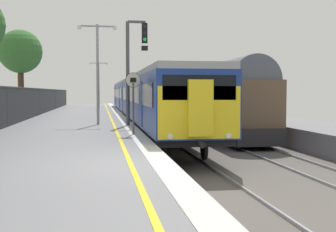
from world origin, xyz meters
name	(u,v)px	position (x,y,z in m)	size (l,w,h in m)	color
ground	(251,185)	(2.64, 0.00, -0.61)	(17.40, 110.00, 1.21)	slate
commuter_train_at_platform	(140,97)	(2.10, 24.02, 1.27)	(2.83, 41.81, 3.81)	navy
freight_train_adjacent_track	(178,95)	(6.10, 29.95, 1.38)	(2.60, 43.21, 4.36)	#232326
signal_gantry	(133,60)	(0.61, 11.84, 3.26)	(1.10, 0.24, 5.24)	#47474C
speed_limit_sign	(133,95)	(0.25, 6.95, 1.57)	(0.59, 0.08, 2.44)	#59595B
platform_lamp_mid	(98,65)	(-1.14, 12.73, 3.07)	(2.00, 0.20, 5.15)	#93999E
platform_lamp_far	(99,80)	(-1.14, 38.30, 2.96)	(2.00, 0.20, 4.93)	#93999E
background_tree_centre	(21,53)	(-6.51, 21.94, 4.42)	(3.05, 3.05, 6.05)	#473323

